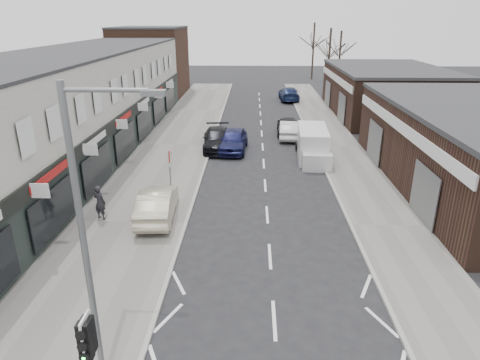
# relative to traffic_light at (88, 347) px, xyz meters

# --- Properties ---
(pavement_left) EXTENTS (5.50, 64.00, 0.12)m
(pavement_left) POSITION_rel_traffic_light_xyz_m (-2.35, 24.02, -2.35)
(pavement_left) COLOR slate
(pavement_left) RESTS_ON ground
(pavement_right) EXTENTS (3.50, 64.00, 0.12)m
(pavement_right) POSITION_rel_traffic_light_xyz_m (10.15, 24.02, -2.35)
(pavement_right) COLOR slate
(pavement_right) RESTS_ON ground
(shop_terrace_left) EXTENTS (8.00, 41.00, 7.10)m
(shop_terrace_left) POSITION_rel_traffic_light_xyz_m (-9.10, 21.52, 1.14)
(shop_terrace_left) COLOR beige
(shop_terrace_left) RESTS_ON ground
(brick_block_far) EXTENTS (8.00, 10.00, 8.00)m
(brick_block_far) POSITION_rel_traffic_light_xyz_m (-9.10, 47.02, 1.59)
(brick_block_far) COLOR #452A1D
(brick_block_far) RESTS_ON ground
(right_unit_far) EXTENTS (10.00, 16.00, 4.50)m
(right_unit_far) POSITION_rel_traffic_light_xyz_m (16.90, 36.02, -0.16)
(right_unit_far) COLOR #342117
(right_unit_far) RESTS_ON ground
(tree_far_a) EXTENTS (3.60, 3.60, 8.00)m
(tree_far_a) POSITION_rel_traffic_light_xyz_m (13.40, 50.02, -2.41)
(tree_far_a) COLOR #382D26
(tree_far_a) RESTS_ON ground
(tree_far_b) EXTENTS (3.60, 3.60, 7.50)m
(tree_far_b) POSITION_rel_traffic_light_xyz_m (15.90, 56.02, -2.41)
(tree_far_b) COLOR #382D26
(tree_far_b) RESTS_ON ground
(tree_far_c) EXTENTS (3.60, 3.60, 8.50)m
(tree_far_c) POSITION_rel_traffic_light_xyz_m (12.90, 62.02, -2.41)
(tree_far_c) COLOR #382D26
(tree_far_c) RESTS_ON ground
(traffic_light) EXTENTS (0.28, 0.60, 3.10)m
(traffic_light) POSITION_rel_traffic_light_xyz_m (0.00, 0.00, 0.00)
(traffic_light) COLOR slate
(traffic_light) RESTS_ON pavement_left
(street_lamp) EXTENTS (2.23, 0.22, 8.00)m
(street_lamp) POSITION_rel_traffic_light_xyz_m (-0.13, 1.22, 2.20)
(street_lamp) COLOR slate
(street_lamp) RESTS_ON pavement_left
(warning_sign) EXTENTS (0.12, 0.80, 2.70)m
(warning_sign) POSITION_rel_traffic_light_xyz_m (-0.76, 14.02, -0.21)
(warning_sign) COLOR slate
(warning_sign) RESTS_ON pavement_left
(white_van) EXTENTS (2.21, 5.58, 2.13)m
(white_van) POSITION_rel_traffic_light_xyz_m (7.80, 21.23, -1.41)
(white_van) COLOR silver
(white_van) RESTS_ON ground
(sedan_on_pavement) EXTENTS (1.89, 4.63, 1.49)m
(sedan_on_pavement) POSITION_rel_traffic_light_xyz_m (-0.96, 11.29, -1.55)
(sedan_on_pavement) COLOR #BBB196
(sedan_on_pavement) RESTS_ON pavement_left
(pedestrian) EXTENTS (0.73, 0.61, 1.72)m
(pedestrian) POSITION_rel_traffic_light_xyz_m (-3.68, 11.08, -1.44)
(pedestrian) COLOR black
(pedestrian) RESTS_ON pavement_left
(parked_car_left_a) EXTENTS (2.23, 4.91, 1.63)m
(parked_car_left_a) POSITION_rel_traffic_light_xyz_m (2.20, 22.92, -1.60)
(parked_car_left_a) COLOR #151842
(parked_car_left_a) RESTS_ON ground
(parked_car_left_b) EXTENTS (2.48, 5.33, 1.51)m
(parked_car_left_b) POSITION_rel_traffic_light_xyz_m (1.00, 23.37, -1.66)
(parked_car_left_b) COLOR black
(parked_car_left_b) RESTS_ON ground
(parked_car_right_a) EXTENTS (1.83, 4.43, 1.43)m
(parked_car_right_a) POSITION_rel_traffic_light_xyz_m (6.60, 26.65, -1.70)
(parked_car_right_a) COLOR silver
(parked_car_right_a) RESTS_ON ground
(parked_car_right_b) EXTENTS (1.99, 4.54, 1.52)m
(parked_car_right_b) POSITION_rel_traffic_light_xyz_m (6.60, 27.92, -1.65)
(parked_car_right_b) COLOR black
(parked_car_right_b) RESTS_ON ground
(parked_car_right_c) EXTENTS (2.30, 5.39, 1.55)m
(parked_car_right_c) POSITION_rel_traffic_light_xyz_m (7.87, 43.60, -1.64)
(parked_car_right_c) COLOR #152044
(parked_car_right_c) RESTS_ON ground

